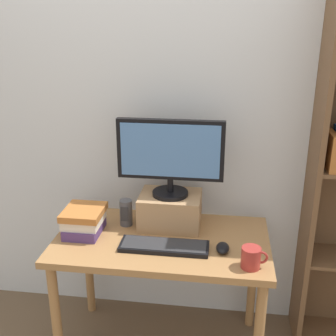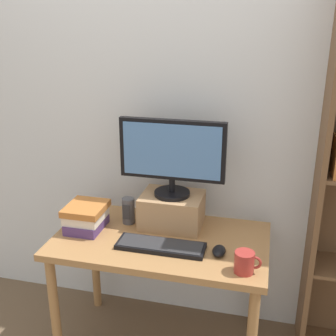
{
  "view_description": "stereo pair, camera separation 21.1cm",
  "coord_description": "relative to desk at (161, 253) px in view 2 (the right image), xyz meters",
  "views": [
    {
      "loc": [
        0.3,
        -1.91,
        1.8
      ],
      "look_at": [
        0.02,
        0.06,
        1.08
      ],
      "focal_mm": 45.0,
      "sensor_mm": 36.0,
      "label": 1
    },
    {
      "loc": [
        0.5,
        -1.87,
        1.8
      ],
      "look_at": [
        0.02,
        0.06,
        1.08
      ],
      "focal_mm": 45.0,
      "sensor_mm": 36.0,
      "label": 2
    }
  ],
  "objects": [
    {
      "name": "riser_box",
      "position": [
        0.02,
        0.15,
        0.18
      ],
      "size": [
        0.33,
        0.25,
        0.18
      ],
      "color": "#A87F56",
      "rests_on": "desk"
    },
    {
      "name": "coffee_mug",
      "position": [
        0.45,
        -0.21,
        0.14
      ],
      "size": [
        0.12,
        0.09,
        0.1
      ],
      "color": "#9E2D28",
      "rests_on": "desk"
    },
    {
      "name": "desk_speaker",
      "position": [
        -0.22,
        0.12,
        0.17
      ],
      "size": [
        0.07,
        0.07,
        0.15
      ],
      "color": "#4C4C51",
      "rests_on": "desk"
    },
    {
      "name": "back_wall",
      "position": [
        0.0,
        0.41,
        0.68
      ],
      "size": [
        7.0,
        0.08,
        2.6
      ],
      "color": "silver",
      "rests_on": "ground_plane"
    },
    {
      "name": "desk",
      "position": [
        0.0,
        0.0,
        0.0
      ],
      "size": [
        1.11,
        0.62,
        0.71
      ],
      "color": "#9E7042",
      "rests_on": "ground_plane"
    },
    {
      "name": "computer_monitor",
      "position": [
        0.02,
        0.15,
        0.5
      ],
      "size": [
        0.56,
        0.19,
        0.41
      ],
      "color": "black",
      "rests_on": "riser_box"
    },
    {
      "name": "keyboard",
      "position": [
        0.03,
        -0.1,
        0.11
      ],
      "size": [
        0.44,
        0.14,
        0.02
      ],
      "color": "black",
      "rests_on": "desk"
    },
    {
      "name": "book_stack",
      "position": [
        -0.41,
        -0.0,
        0.17
      ],
      "size": [
        0.2,
        0.23,
        0.14
      ],
      "color": "#4C336B",
      "rests_on": "desk"
    },
    {
      "name": "computer_mouse",
      "position": [
        0.32,
        -0.09,
        0.11
      ],
      "size": [
        0.06,
        0.1,
        0.04
      ],
      "color": "black",
      "rests_on": "desk"
    }
  ]
}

